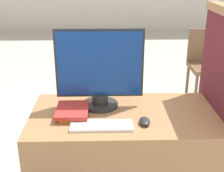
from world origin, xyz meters
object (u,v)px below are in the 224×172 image
Objects in this scene: mouse at (145,121)px; book_stack at (73,111)px; far_chair at (208,61)px; keyboard at (102,126)px; monitor at (100,70)px.

book_stack reaches higher than mouse.
far_chair reaches higher than mouse.
mouse is 0.43m from book_stack.
keyboard is 3.51× the size of mouse.
mouse is 0.41× the size of book_stack.
book_stack is at bearing 163.45° from mouse.
monitor is at bearing 92.18° from keyboard.
keyboard is at bearing -171.05° from far_chair.
monitor is 2.22m from far_chair.
far_chair is at bearing 63.02° from mouse.
keyboard is at bearing -172.94° from mouse.
book_stack is (-0.17, 0.15, 0.02)m from keyboard.
monitor is 5.45× the size of mouse.
far_chair is (1.02, 2.00, -0.27)m from mouse.
monitor is 0.29m from book_stack.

